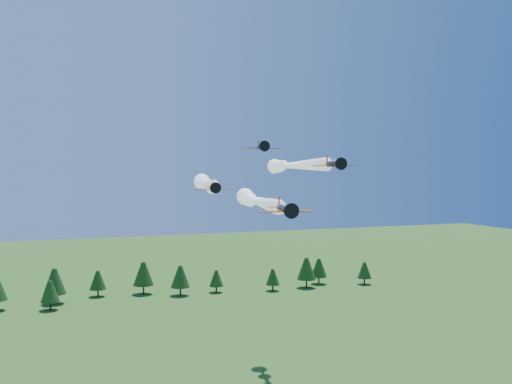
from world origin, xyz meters
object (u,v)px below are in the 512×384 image
object	(u,v)px
plane_left	(206,184)
plane_slot	(261,147)
plane_right	(293,165)
plane_lead	(257,201)

from	to	relation	value
plane_left	plane_slot	bearing A→B (deg)	-58.96
plane_right	plane_left	bearing A→B (deg)	-165.25
plane_lead	plane_right	bearing A→B (deg)	55.08
plane_left	plane_slot	xyz separation A→B (m)	(5.89, -17.29, 7.26)
plane_slot	plane_lead	bearing A→B (deg)	90.11
plane_slot	plane_right	bearing A→B (deg)	63.68
plane_right	plane_slot	world-z (taller)	plane_slot
plane_lead	plane_right	xyz separation A→B (m)	(14.00, 13.98, 7.14)
plane_lead	plane_right	size ratio (longest dim) A/B	0.82
plane_lead	plane_left	size ratio (longest dim) A/B	1.05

